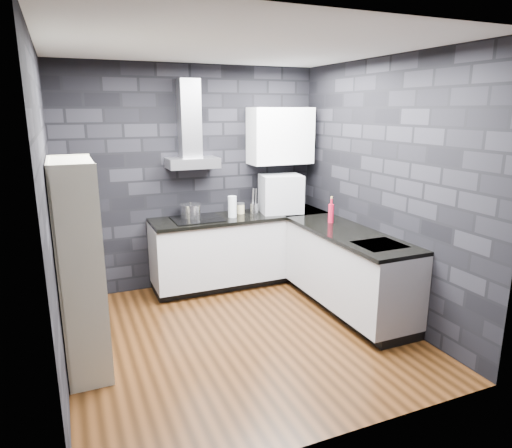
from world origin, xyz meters
TOP-DOWN VIEW (x-y plane):
  - ground at (0.00, 0.00)m, footprint 3.20×3.20m
  - ceiling at (0.00, 0.00)m, footprint 3.20×3.20m
  - wall_back at (0.00, 1.62)m, footprint 3.20×0.05m
  - wall_front at (0.00, -1.62)m, footprint 3.20×0.05m
  - wall_left at (-1.62, 0.00)m, footprint 0.05×3.20m
  - wall_right at (1.62, 0.00)m, footprint 0.05×3.20m
  - toekick_back at (0.50, 1.34)m, footprint 2.18×0.50m
  - toekick_right at (1.34, 0.10)m, footprint 0.50×1.78m
  - counter_back_cab at (0.50, 1.30)m, footprint 2.20×0.60m
  - counter_right_cab at (1.30, 0.10)m, footprint 0.60×1.80m
  - counter_back_top at (0.50, 1.29)m, footprint 2.20×0.62m
  - counter_right_top at (1.29, 0.10)m, footprint 0.62×1.80m
  - counter_corner_top at (1.30, 1.30)m, footprint 0.62×0.62m
  - hood_body at (-0.05, 1.43)m, footprint 0.60×0.34m
  - hood_chimney at (-0.05, 1.50)m, footprint 0.24×0.20m
  - upper_cabinet at (1.10, 1.43)m, footprint 0.80×0.35m
  - cooktop at (-0.05, 1.30)m, footprint 0.58×0.50m
  - sink_rim at (1.30, -0.40)m, footprint 0.44×0.40m
  - pot at (-0.10, 1.40)m, footprint 0.27×0.27m
  - glass_vase at (0.38, 1.25)m, footprint 0.11×0.11m
  - storage_jar at (0.54, 1.39)m, footprint 0.10×0.10m
  - utensil_crock at (0.70, 1.34)m, footprint 0.13×0.13m
  - appliance_garage at (1.04, 1.26)m, footprint 0.56×0.47m
  - red_bottle at (1.33, 0.54)m, footprint 0.08×0.08m
  - bookshelf at (-1.42, 0.02)m, footprint 0.41×0.83m
  - fruit_bowl at (-1.42, -0.08)m, footprint 0.30×0.30m
  - book_red at (-1.43, 0.14)m, footprint 0.15×0.05m
  - book_second at (-1.44, 0.20)m, footprint 0.13×0.12m

SIDE VIEW (x-z plane):
  - ground at x=0.00m, z-range 0.00..0.00m
  - toekick_back at x=0.50m, z-range 0.00..0.10m
  - toekick_right at x=1.34m, z-range 0.00..0.10m
  - counter_back_cab at x=0.50m, z-range 0.10..0.86m
  - counter_right_cab at x=1.30m, z-range 0.10..0.86m
  - book_red at x=-1.43m, z-range 0.47..0.67m
  - book_second at x=-1.44m, z-range 0.48..0.70m
  - counter_back_top at x=0.50m, z-range 0.86..0.90m
  - counter_right_top at x=1.29m, z-range 0.86..0.90m
  - counter_corner_top at x=1.30m, z-range 0.86..0.90m
  - sink_rim at x=1.30m, z-range 0.89..0.90m
  - bookshelf at x=-1.42m, z-range 0.00..1.80m
  - cooktop at x=-0.05m, z-range 0.90..0.91m
  - fruit_bowl at x=-1.42m, z-range 0.91..0.97m
  - storage_jar at x=0.54m, z-range 0.90..1.02m
  - utensil_crock at x=0.70m, z-range 0.90..1.03m
  - pot at x=-0.10m, z-range 0.91..1.05m
  - red_bottle at x=1.33m, z-range 0.90..1.12m
  - glass_vase at x=0.38m, z-range 0.90..1.16m
  - appliance_garage at x=1.04m, z-range 0.87..1.38m
  - wall_back at x=0.00m, z-range 0.00..2.70m
  - wall_front at x=0.00m, z-range 0.00..2.70m
  - wall_left at x=-1.62m, z-range 0.00..2.70m
  - wall_right at x=1.62m, z-range 0.00..2.70m
  - hood_body at x=-0.05m, z-range 1.50..1.62m
  - upper_cabinet at x=1.10m, z-range 1.50..2.20m
  - hood_chimney at x=-0.05m, z-range 1.62..2.52m
  - ceiling at x=0.00m, z-range 2.70..2.70m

